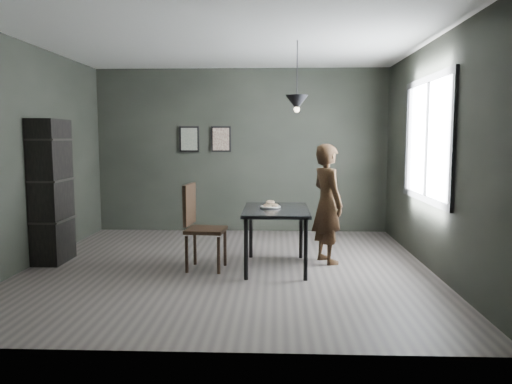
{
  "coord_description": "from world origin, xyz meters",
  "views": [
    {
      "loc": [
        0.6,
        -6.11,
        1.62
      ],
      "look_at": [
        0.35,
        0.05,
        0.95
      ],
      "focal_mm": 35.0,
      "sensor_mm": 36.0,
      "label": 1
    }
  ],
  "objects_px": {
    "woman": "(327,204)",
    "shelf_unit": "(51,191)",
    "pendant_lamp": "(297,103)",
    "cafe_table": "(276,215)",
    "wood_chair": "(199,221)",
    "white_plate": "(270,207)"
  },
  "relations": [
    {
      "from": "white_plate",
      "to": "shelf_unit",
      "type": "bearing_deg",
      "value": 177.04
    },
    {
      "from": "white_plate",
      "to": "pendant_lamp",
      "type": "xyz_separation_m",
      "value": [
        0.32,
        0.04,
        1.29
      ]
    },
    {
      "from": "wood_chair",
      "to": "pendant_lamp",
      "type": "height_order",
      "value": "pendant_lamp"
    },
    {
      "from": "wood_chair",
      "to": "shelf_unit",
      "type": "distance_m",
      "value": 2.01
    },
    {
      "from": "woman",
      "to": "pendant_lamp",
      "type": "bearing_deg",
      "value": 93.87
    },
    {
      "from": "cafe_table",
      "to": "woman",
      "type": "bearing_deg",
      "value": 25.88
    },
    {
      "from": "shelf_unit",
      "to": "pendant_lamp",
      "type": "height_order",
      "value": "pendant_lamp"
    },
    {
      "from": "cafe_table",
      "to": "woman",
      "type": "relative_size",
      "value": 0.78
    },
    {
      "from": "shelf_unit",
      "to": "pendant_lamp",
      "type": "bearing_deg",
      "value": -2.21
    },
    {
      "from": "cafe_table",
      "to": "shelf_unit",
      "type": "bearing_deg",
      "value": 175.98
    },
    {
      "from": "woman",
      "to": "shelf_unit",
      "type": "xyz_separation_m",
      "value": [
        -3.59,
        -0.12,
        0.16
      ]
    },
    {
      "from": "cafe_table",
      "to": "wood_chair",
      "type": "relative_size",
      "value": 1.13
    },
    {
      "from": "pendant_lamp",
      "to": "shelf_unit",
      "type": "bearing_deg",
      "value": 178.1
    },
    {
      "from": "woman",
      "to": "pendant_lamp",
      "type": "distance_m",
      "value": 1.36
    },
    {
      "from": "wood_chair",
      "to": "pendant_lamp",
      "type": "xyz_separation_m",
      "value": [
        1.2,
        0.18,
        1.45
      ]
    },
    {
      "from": "wood_chair",
      "to": "white_plate",
      "type": "bearing_deg",
      "value": 14.18
    },
    {
      "from": "cafe_table",
      "to": "pendant_lamp",
      "type": "xyz_separation_m",
      "value": [
        0.25,
        0.1,
        1.38
      ]
    },
    {
      "from": "cafe_table",
      "to": "shelf_unit",
      "type": "relative_size",
      "value": 0.65
    },
    {
      "from": "white_plate",
      "to": "pendant_lamp",
      "type": "height_order",
      "value": "pendant_lamp"
    },
    {
      "from": "cafe_table",
      "to": "pendant_lamp",
      "type": "distance_m",
      "value": 1.41
    },
    {
      "from": "woman",
      "to": "wood_chair",
      "type": "distance_m",
      "value": 1.68
    },
    {
      "from": "cafe_table",
      "to": "wood_chair",
      "type": "bearing_deg",
      "value": -175.18
    }
  ]
}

